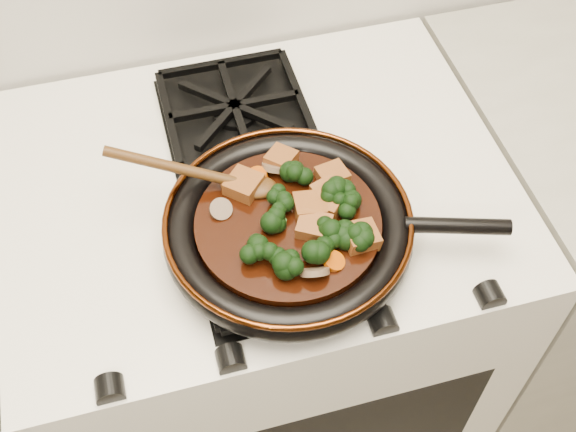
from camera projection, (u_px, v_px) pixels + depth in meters
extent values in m
cube|color=white|center=(264.00, 326.00, 1.44)|extent=(0.76, 0.60, 0.90)
cylinder|color=black|center=(288.00, 232.00, 0.98)|extent=(0.31, 0.31, 0.01)
torus|color=black|center=(288.00, 229.00, 0.97)|extent=(0.34, 0.34, 0.04)
torus|color=#4F220B|center=(288.00, 219.00, 0.96)|extent=(0.34, 0.34, 0.01)
cylinder|color=black|center=(457.00, 226.00, 0.96)|extent=(0.14, 0.06, 0.02)
cylinder|color=black|center=(288.00, 225.00, 0.97)|extent=(0.25, 0.25, 0.02)
cube|color=brown|center=(314.00, 227.00, 0.94)|extent=(0.06, 0.06, 0.03)
cube|color=brown|center=(281.00, 160.00, 1.02)|extent=(0.05, 0.05, 0.02)
cube|color=brown|center=(310.00, 207.00, 0.96)|extent=(0.05, 0.05, 0.03)
cube|color=brown|center=(329.00, 200.00, 0.97)|extent=(0.06, 0.06, 0.03)
cube|color=brown|center=(361.00, 237.00, 0.93)|extent=(0.05, 0.04, 0.03)
cube|color=brown|center=(333.00, 176.00, 1.00)|extent=(0.05, 0.05, 0.02)
cube|color=brown|center=(328.00, 193.00, 0.98)|extent=(0.05, 0.05, 0.03)
cube|color=brown|center=(244.00, 185.00, 0.99)|extent=(0.06, 0.06, 0.03)
cylinder|color=#B74705|center=(313.00, 227.00, 0.95)|extent=(0.03, 0.03, 0.02)
cylinder|color=#B74705|center=(332.00, 171.00, 1.01)|extent=(0.03, 0.03, 0.02)
cylinder|color=#B74705|center=(257.00, 177.00, 1.00)|extent=(0.03, 0.03, 0.02)
cylinder|color=#B74705|center=(231.00, 184.00, 0.99)|extent=(0.03, 0.03, 0.02)
cylinder|color=#B74705|center=(334.00, 261.00, 0.92)|extent=(0.03, 0.03, 0.02)
cylinder|color=#B74705|center=(234.00, 182.00, 0.99)|extent=(0.03, 0.03, 0.01)
cylinder|color=brown|center=(275.00, 167.00, 1.01)|extent=(0.05, 0.05, 0.03)
cylinder|color=brown|center=(246.00, 178.00, 1.00)|extent=(0.05, 0.05, 0.02)
cylinder|color=brown|center=(315.00, 272.00, 0.90)|extent=(0.04, 0.04, 0.03)
cylinder|color=brown|center=(221.00, 209.00, 0.96)|extent=(0.04, 0.04, 0.02)
ellipsoid|color=#46290F|center=(257.00, 187.00, 0.99)|extent=(0.07, 0.06, 0.02)
cylinder|color=#46290F|center=(182.00, 169.00, 0.97)|extent=(0.02, 0.02, 0.21)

